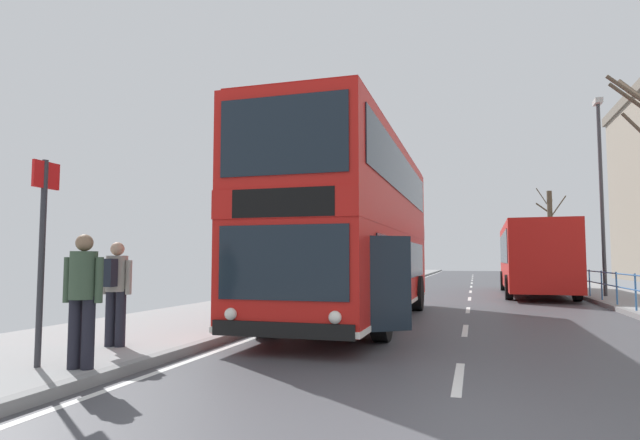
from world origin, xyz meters
The scene contains 9 objects.
ground centered at (-0.72, 0.00, 0.04)m, with size 15.80×140.00×0.20m.
double_decker_bus_main centered at (-2.64, 8.32, 2.32)m, with size 3.17×10.54×4.43m.
background_bus_far_lane centered at (2.71, 20.20, 1.65)m, with size 2.79×10.29×3.02m.
pedestrian_railing_far_kerb centered at (4.45, 16.82, 0.83)m, with size 0.05×34.28×1.01m.
pedestrian_with_backpack centered at (-5.35, 2.67, 1.12)m, with size 0.54×0.53×1.68m.
pedestrian_companion centered at (-4.62, 1.11, 1.11)m, with size 0.55×0.39×1.72m.
bus_stop_sign_near centered at (-5.25, 1.06, 1.81)m, with size 0.08×0.44×2.72m.
street_lamp_far_side centered at (5.04, 18.06, 4.62)m, with size 0.28×0.60×7.74m.
bare_tree_far_01 centered at (5.83, 38.83, 3.62)m, with size 2.01×2.58×6.97m.
Camera 1 is at (0.24, -4.55, 1.53)m, focal length 29.42 mm.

